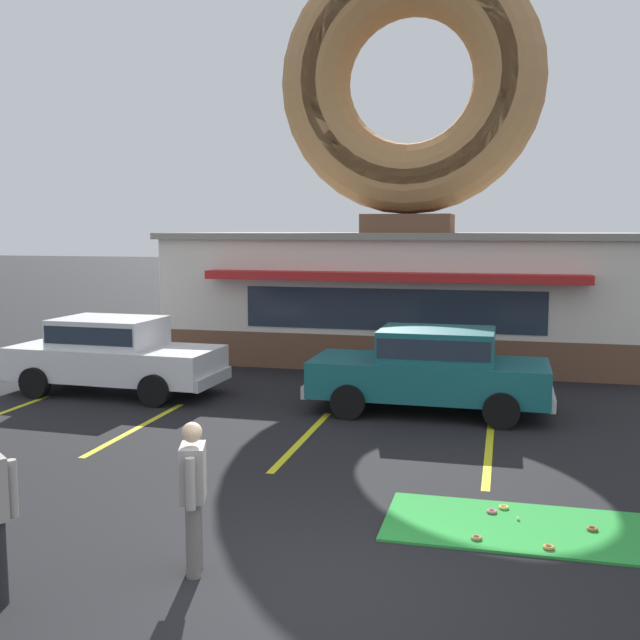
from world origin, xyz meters
The scene contains 15 objects.
ground_plane centered at (0.00, 0.00, 0.00)m, with size 160.00×160.00×0.00m, color black.
donut_shop_building centered at (-0.96, 13.94, 3.74)m, with size 12.30×6.75×10.96m.
putting_mat centered at (2.57, 2.03, 0.01)m, with size 4.42×1.53×0.03m, color green.
mini_donut_near_left centered at (1.45, 1.53, 0.05)m, with size 0.13×0.13×0.04m, color #A5724C.
mini_donut_mid_left centered at (2.72, 2.10, 0.05)m, with size 0.13×0.13×0.04m, color brown.
mini_donut_mid_centre centered at (1.60, 2.37, 0.05)m, with size 0.13×0.13×0.04m, color #D8667F.
mini_donut_far_left centered at (1.74, 2.55, 0.05)m, with size 0.13×0.13×0.04m, color #E5C666.
mini_donut_far_right centered at (2.21, 1.46, 0.05)m, with size 0.13×0.13×0.04m, color #D17F47.
golf_ball centered at (1.90, 2.20, 0.05)m, with size 0.04×0.04×0.04m, color white.
car_teal centered at (0.37, 7.38, 0.87)m, with size 4.57×2.00×1.60m.
car_white centered at (-6.33, 7.47, 0.87)m, with size 4.61×2.09×1.60m.
pedestrian_clipboard_woman centered at (-1.29, 0.08, 0.86)m, with size 0.35×0.57×1.56m.
parking_stripe_left centered at (-4.50, 5.00, 0.00)m, with size 0.12×3.60×0.01m, color yellow.
parking_stripe_mid_left centered at (-1.50, 5.00, 0.00)m, with size 0.12×3.60×0.01m, color yellow.
parking_stripe_centre centered at (1.50, 5.00, 0.00)m, with size 0.12×3.60×0.01m, color yellow.
Camera 1 is at (1.68, -6.61, 3.45)m, focal length 42.00 mm.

